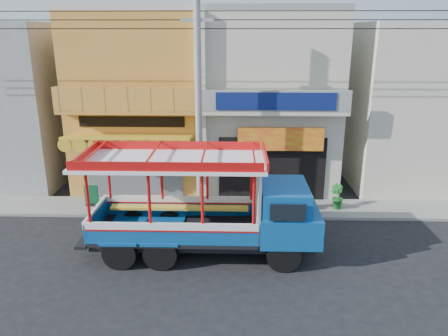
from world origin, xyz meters
The scene contains 13 objects.
ground centered at (0.00, 0.00, 0.00)m, with size 90.00×90.00×0.00m, color black.
sidewalk centered at (0.00, 4.00, 0.06)m, with size 30.00×2.00×0.12m, color slate.
shophouse_left centered at (-4.00, 7.96, 4.11)m, with size 6.00×7.50×8.24m.
shophouse_right centered at (2.00, 7.96, 4.11)m, with size 6.00×6.75×8.24m.
party_pilaster centered at (-1.00, 4.85, 4.00)m, with size 0.35×0.30×8.00m, color beige.
filler_building_left centered at (-11.00, 8.00, 3.80)m, with size 6.00×6.00×7.60m, color gray.
filler_building_right centered at (9.00, 8.00, 3.80)m, with size 6.00×6.00×7.60m, color beige.
utility_pole centered at (-0.85, 3.30, 5.03)m, with size 28.00×0.26×9.00m.
songthaew_truck centered at (-0.10, 0.12, 1.74)m, with size 7.74×2.63×3.61m.
green_sign centered at (-5.68, 3.99, 0.50)m, with size 0.59×0.30×0.90m.
potted_plant_a centered at (2.63, 3.79, 0.62)m, with size 0.89×0.77×0.99m, color #1A5D20.
potted_plant_b centered at (4.65, 3.98, 0.64)m, with size 0.57×0.46×1.03m, color #1A5D20.
potted_plant_c centered at (3.31, 3.82, 0.63)m, with size 0.57×0.57×1.02m, color #1A5D20.
Camera 1 is at (0.44, -13.11, 7.23)m, focal length 35.00 mm.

